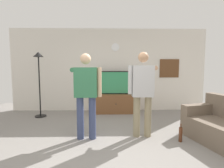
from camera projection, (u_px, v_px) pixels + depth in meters
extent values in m
plane|color=gray|center=(110.00, 152.00, 2.93)|extent=(8.40, 8.40, 0.00)
cube|color=silver|center=(109.00, 70.00, 5.74)|extent=(6.40, 0.10, 2.70)
cube|color=brown|center=(116.00, 103.00, 5.49)|extent=(1.30, 0.49, 0.59)
sphere|color=black|center=(116.00, 104.00, 5.23)|extent=(0.04, 0.04, 0.04)
cube|color=black|center=(116.00, 83.00, 5.48)|extent=(1.23, 0.06, 0.73)
cube|color=#338C59|center=(116.00, 83.00, 5.45)|extent=(1.17, 0.01, 0.67)
cylinder|color=white|center=(115.00, 47.00, 5.61)|extent=(0.25, 0.03, 0.25)
cube|color=brown|center=(169.00, 68.00, 5.72)|extent=(0.64, 0.04, 0.60)
cylinder|color=black|center=(41.00, 116.00, 5.05)|extent=(0.32, 0.32, 0.03)
cylinder|color=black|center=(40.00, 87.00, 4.97)|extent=(0.04, 0.04, 1.71)
cone|color=black|center=(38.00, 54.00, 4.88)|extent=(0.28, 0.28, 0.14)
cylinder|color=#384266|center=(80.00, 118.00, 3.44)|extent=(0.14, 0.14, 0.85)
cylinder|color=#384266|center=(92.00, 118.00, 3.44)|extent=(0.14, 0.14, 0.85)
cube|color=#33724C|center=(86.00, 82.00, 3.37)|extent=(0.44, 0.22, 0.58)
sphere|color=tan|center=(85.00, 59.00, 3.33)|extent=(0.21, 0.21, 0.21)
cylinder|color=#33724C|center=(75.00, 70.00, 3.63)|extent=(0.09, 0.58, 0.09)
cube|color=white|center=(78.00, 70.00, 3.95)|extent=(0.04, 0.12, 0.04)
cylinder|color=tan|center=(99.00, 82.00, 3.38)|extent=(0.09, 0.09, 0.58)
cylinder|color=gray|center=(137.00, 117.00, 3.56)|extent=(0.14, 0.14, 0.84)
cylinder|color=gray|center=(148.00, 117.00, 3.56)|extent=(0.14, 0.14, 0.84)
cube|color=#B7B7B7|center=(143.00, 81.00, 3.49)|extent=(0.42, 0.22, 0.63)
sphere|color=tan|center=(143.00, 57.00, 3.45)|extent=(0.21, 0.21, 0.21)
cylinder|color=#B7B7B7|center=(130.00, 80.00, 3.48)|extent=(0.09, 0.09, 0.58)
cylinder|color=tan|center=(152.00, 68.00, 3.76)|extent=(0.09, 0.58, 0.09)
cube|color=white|center=(149.00, 68.00, 4.08)|extent=(0.04, 0.12, 0.04)
cube|color=#6B5B4C|center=(200.00, 109.00, 3.75)|extent=(0.87, 0.42, 0.22)
cylinder|color=#592D19|center=(181.00, 134.00, 3.32)|extent=(0.07, 0.07, 0.28)
cylinder|color=#4C2814|center=(181.00, 126.00, 3.31)|extent=(0.02, 0.02, 0.07)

